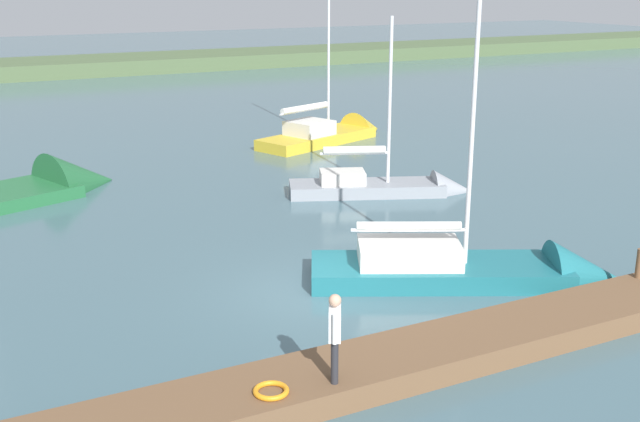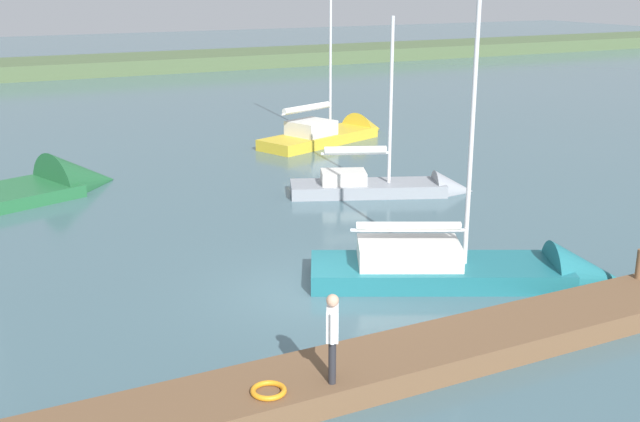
# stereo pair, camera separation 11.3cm
# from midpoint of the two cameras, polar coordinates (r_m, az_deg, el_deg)

# --- Properties ---
(ground_plane) EXTENTS (200.00, 200.00, 0.00)m
(ground_plane) POSITION_cam_midpoint_polar(r_m,az_deg,el_deg) (19.94, -0.53, -5.97)
(ground_plane) COLOR #42606B
(far_shoreline) EXTENTS (180.00, 8.00, 2.40)m
(far_shoreline) POSITION_cam_midpoint_polar(r_m,az_deg,el_deg) (68.97, -20.47, 9.22)
(far_shoreline) COLOR #4C603D
(far_shoreline) RESTS_ON ground_plane
(dock_pier) EXTENTS (20.17, 1.82, 0.50)m
(dock_pier) POSITION_cam_midpoint_polar(r_m,az_deg,el_deg) (16.28, 6.79, -10.57)
(dock_pier) COLOR brown
(dock_pier) RESTS_ON ground_plane
(mooring_post_near) EXTENTS (0.18, 0.18, 0.75)m
(mooring_post_near) POSITION_cam_midpoint_polar(r_m,az_deg,el_deg) (20.94, 22.14, -3.56)
(mooring_post_near) COLOR brown
(mooring_post_near) RESTS_ON dock_pier
(life_ring_buoy) EXTENTS (0.66, 0.66, 0.10)m
(life_ring_buoy) POSITION_cam_midpoint_polar(r_m,az_deg,el_deg) (14.42, -3.82, -12.95)
(life_ring_buoy) COLOR orange
(life_ring_buoy) RESTS_ON dock_pier
(sailboat_far_right) EXTENTS (6.88, 4.11, 7.17)m
(sailboat_far_right) POSITION_cam_midpoint_polar(r_m,az_deg,el_deg) (29.01, 5.12, 1.53)
(sailboat_far_right) COLOR gray
(sailboat_far_right) RESTS_ON ground_plane
(sailboat_behind_pier) EXTENTS (11.11, 6.37, 13.23)m
(sailboat_behind_pier) POSITION_cam_midpoint_polar(r_m,az_deg,el_deg) (30.08, -21.59, 0.87)
(sailboat_behind_pier) COLOR #236638
(sailboat_behind_pier) RESTS_ON ground_plane
(sailboat_near_dock) EXTENTS (8.11, 4.72, 10.04)m
(sailboat_near_dock) POSITION_cam_midpoint_polar(r_m,az_deg,el_deg) (38.77, 1.07, 5.56)
(sailboat_near_dock) COLOR gold
(sailboat_near_dock) RESTS_ON ground_plane
(sailboat_far_left) EXTENTS (8.22, 5.53, 8.74)m
(sailboat_far_left) POSITION_cam_midpoint_polar(r_m,az_deg,el_deg) (21.07, 11.85, -4.64)
(sailboat_far_left) COLOR #1E6B75
(sailboat_far_left) RESTS_ON ground_plane
(person_on_dock) EXTENTS (0.42, 0.58, 1.72)m
(person_on_dock) POSITION_cam_midpoint_polar(r_m,az_deg,el_deg) (14.38, 0.86, -8.76)
(person_on_dock) COLOR #28282D
(person_on_dock) RESTS_ON dock_pier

